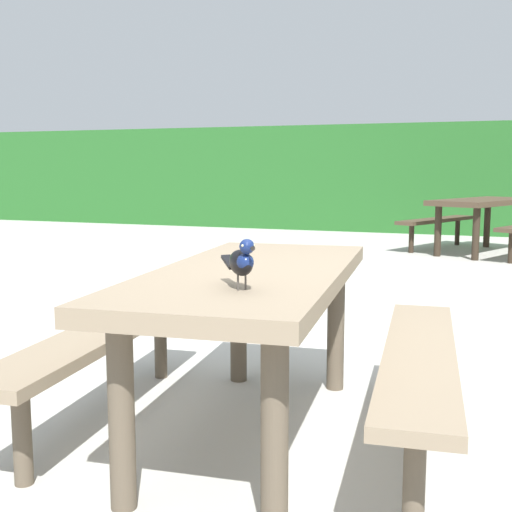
% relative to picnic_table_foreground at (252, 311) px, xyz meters
% --- Properties ---
extents(ground_plane, '(60.00, 60.00, 0.00)m').
position_rel_picnic_table_foreground_xyz_m(ground_plane, '(0.23, 0.18, -0.56)').
color(ground_plane, '#B7B5AD').
extents(hedge_wall, '(28.00, 1.26, 1.94)m').
position_rel_picnic_table_foreground_xyz_m(hedge_wall, '(0.23, 9.79, 0.41)').
color(hedge_wall, '#235B23').
rests_on(hedge_wall, ground).
extents(picnic_table_foreground, '(1.84, 1.86, 0.74)m').
position_rel_picnic_table_foreground_xyz_m(picnic_table_foreground, '(0.00, 0.00, 0.00)').
color(picnic_table_foreground, '#84725B').
rests_on(picnic_table_foreground, ground).
extents(bird_grackle, '(0.21, 0.23, 0.18)m').
position_rel_picnic_table_foreground_xyz_m(bird_grackle, '(0.15, -0.48, 0.29)').
color(bird_grackle, black).
rests_on(bird_grackle, picnic_table_foreground).
extents(picnic_table_mid_left, '(2.24, 2.26, 0.74)m').
position_rel_picnic_table_foreground_xyz_m(picnic_table_mid_left, '(0.78, 6.82, 0.00)').
color(picnic_table_mid_left, '#473828').
rests_on(picnic_table_mid_left, ground).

